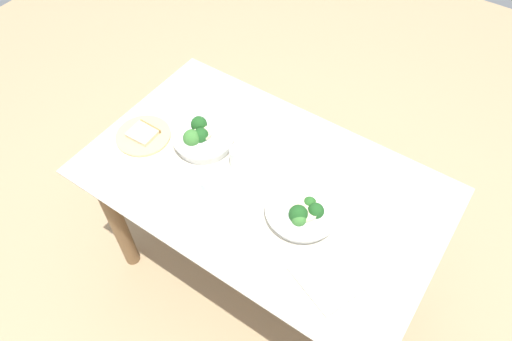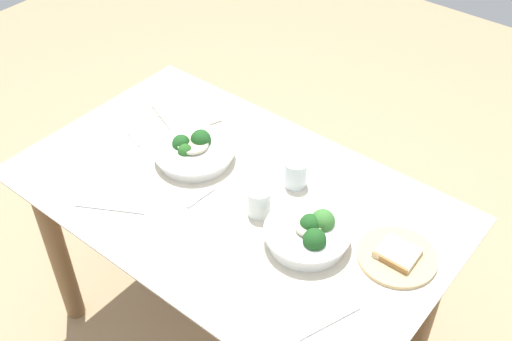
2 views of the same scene
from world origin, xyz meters
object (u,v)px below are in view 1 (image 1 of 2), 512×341
napkin_folded_upper (327,278)px  table_knife_right (196,97)px  water_glass_center (210,186)px  water_glass_side (239,157)px  bread_side_plate (143,135)px  table_knife_left (354,160)px  broccoli_bowl_near (202,138)px  fork_by_near_bowl (287,173)px  fork_by_far_bowl (370,238)px  broccoli_bowl_far (303,212)px

napkin_folded_upper → table_knife_right: bearing=-25.6°
water_glass_center → water_glass_side: 0.17m
bread_side_plate → table_knife_right: bearing=-95.4°
table_knife_left → broccoli_bowl_near: bearing=176.6°
fork_by_near_bowl → table_knife_left: bearing=-36.8°
bread_side_plate → napkin_folded_upper: size_ratio=1.09×
bread_side_plate → broccoli_bowl_near: bearing=-154.8°
fork_by_far_bowl → fork_by_near_bowl: size_ratio=0.86×
broccoli_bowl_near → table_knife_right: (0.19, -0.19, -0.03)m
fork_by_far_bowl → table_knife_right: bearing=-173.9°
table_knife_left → napkin_folded_upper: napkin_folded_upper is taller
table_knife_left → fork_by_far_bowl: bearing=-83.4°
water_glass_side → napkin_folded_upper: size_ratio=0.44×
broccoli_bowl_far → fork_by_far_bowl: 0.24m
broccoli_bowl_near → fork_by_near_bowl: bearing=-170.0°
table_knife_right → broccoli_bowl_near: bearing=-115.0°
broccoli_bowl_far → napkin_folded_upper: broccoli_bowl_far is taller
bread_side_plate → napkin_folded_upper: 0.91m
broccoli_bowl_far → broccoli_bowl_near: 0.50m
broccoli_bowl_near → napkin_folded_upper: bearing=161.8°
water_glass_side → fork_by_far_bowl: (-0.55, 0.01, -0.04)m
table_knife_right → napkin_folded_upper: size_ratio=1.01×
napkin_folded_upper → broccoli_bowl_near: bearing=-18.2°
water_glass_side → table_knife_left: 0.44m
broccoli_bowl_far → bread_side_plate: size_ratio=1.19×
broccoli_bowl_near → fork_by_far_bowl: 0.73m
water_glass_center → fork_by_near_bowl: 0.30m
broccoli_bowl_far → bread_side_plate: bearing=2.7°
bread_side_plate → fork_by_far_bowl: bearing=-174.7°
water_glass_side → fork_by_near_bowl: water_glass_side is taller
broccoli_bowl_near → broccoli_bowl_far: bearing=172.0°
water_glass_center → water_glass_side: size_ratio=0.99×
broccoli_bowl_far → table_knife_left: (-0.03, -0.33, -0.03)m
water_glass_center → napkin_folded_upper: water_glass_center is taller
water_glass_center → water_glass_side: (-0.01, -0.17, 0.00)m
broccoli_bowl_near → bread_side_plate: broccoli_bowl_near is taller
broccoli_bowl_far → water_glass_side: 0.32m
fork_by_far_bowl → napkin_folded_upper: bearing=-83.9°
water_glass_side → broccoli_bowl_far: bearing=168.5°
broccoli_bowl_near → bread_side_plate: bearing=25.2°
broccoli_bowl_far → fork_by_far_bowl: size_ratio=2.69×
broccoli_bowl_near → fork_by_near_bowl: 0.36m
fork_by_near_bowl → broccoli_bowl_near: bearing=105.0°
broccoli_bowl_near → bread_side_plate: size_ratio=1.11×
table_knife_right → fork_by_far_bowl: bearing=-82.3°
bread_side_plate → table_knife_left: 0.83m
broccoli_bowl_far → fork_by_far_bowl: bearing=-166.9°
broccoli_bowl_far → table_knife_right: broccoli_bowl_far is taller
broccoli_bowl_far → fork_by_far_bowl: broccoli_bowl_far is taller
broccoli_bowl_far → napkin_folded_upper: 0.24m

